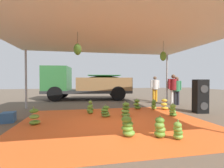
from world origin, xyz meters
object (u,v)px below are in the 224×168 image
object	(u,v)px
banana_bunch_8	(128,127)
crate_1	(8,117)
banana_bunch_7	(90,110)
worker_1	(177,88)
worker_2	(173,87)
banana_bunch_9	(178,131)
banana_bunch_10	(91,106)
banana_bunch_6	(173,111)
banana_bunch_1	(160,128)
banana_bunch_3	(164,105)
speaker_stack	(200,96)
banana_bunch_11	(34,117)
banana_bunch_4	(137,105)
cargo_truck_main	(85,83)
banana_bunch_5	(154,105)
banana_bunch_2	(126,110)
banana_bunch_0	(105,112)
worker_0	(155,87)

from	to	relation	value
banana_bunch_8	crate_1	xyz separation A→B (m)	(-3.56, 2.04, -0.08)
banana_bunch_7	worker_1	distance (m)	5.29
banana_bunch_7	worker_2	bearing A→B (deg)	18.14
banana_bunch_8	worker_2	world-z (taller)	worker_2
crate_1	banana_bunch_9	bearing A→B (deg)	-28.11
banana_bunch_10	banana_bunch_8	bearing A→B (deg)	-78.27
crate_1	banana_bunch_6	bearing A→B (deg)	-2.46
banana_bunch_1	banana_bunch_9	distance (m)	0.41
banana_bunch_6	banana_bunch_9	size ratio (longest dim) A/B	1.10
banana_bunch_3	banana_bunch_9	xyz separation A→B (m)	(-1.65, -3.58, -0.03)
banana_bunch_10	speaker_stack	bearing A→B (deg)	-15.75
banana_bunch_1	banana_bunch_11	size ratio (longest dim) A/B	0.96
banana_bunch_4	banana_bunch_10	xyz separation A→B (m)	(-2.23, -0.02, -0.00)
cargo_truck_main	worker_2	distance (m)	6.13
banana_bunch_3	worker_1	size ratio (longest dim) A/B	0.34
banana_bunch_10	banana_bunch_3	bearing A→B (deg)	-6.06
banana_bunch_3	banana_bunch_5	bearing A→B (deg)	162.74
worker_2	banana_bunch_2	bearing A→B (deg)	-145.88
banana_bunch_6	worker_1	distance (m)	3.28
banana_bunch_3	banana_bunch_4	distance (m)	1.30
banana_bunch_4	banana_bunch_5	xyz separation A→B (m)	(0.77, -0.24, -0.01)
banana_bunch_2	banana_bunch_1	bearing A→B (deg)	-84.67
banana_bunch_3	speaker_stack	size ratio (longest dim) A/B	0.39
cargo_truck_main	banana_bunch_1	bearing A→B (deg)	-78.45
banana_bunch_2	cargo_truck_main	distance (m)	6.22
banana_bunch_6	banana_bunch_11	bearing A→B (deg)	-177.19
banana_bunch_2	cargo_truck_main	bearing A→B (deg)	103.89
banana_bunch_1	banana_bunch_8	size ratio (longest dim) A/B	0.99
banana_bunch_0	banana_bunch_8	bearing A→B (deg)	-83.50
banana_bunch_0	banana_bunch_5	bearing A→B (deg)	23.78
banana_bunch_0	banana_bunch_4	size ratio (longest dim) A/B	0.92
banana_bunch_7	banana_bunch_10	world-z (taller)	banana_bunch_10
worker_2	crate_1	bearing A→B (deg)	-162.44
speaker_stack	banana_bunch_2	bearing A→B (deg)	-177.94
banana_bunch_4	worker_0	xyz separation A→B (m)	(2.13, 2.44, 0.75)
banana_bunch_11	banana_bunch_4	bearing A→B (deg)	25.78
banana_bunch_3	banana_bunch_11	bearing A→B (deg)	-163.39
banana_bunch_2	banana_bunch_6	world-z (taller)	banana_bunch_2
banana_bunch_0	banana_bunch_11	bearing A→B (deg)	-165.02
banana_bunch_4	banana_bunch_6	distance (m)	1.93
banana_bunch_4	banana_bunch_10	size ratio (longest dim) A/B	1.01
banana_bunch_1	banana_bunch_9	bearing A→B (deg)	-31.88
banana_bunch_8	banana_bunch_9	xyz separation A→B (m)	(1.10, -0.44, -0.03)
banana_bunch_3	crate_1	size ratio (longest dim) A/B	1.28
worker_1	worker_2	world-z (taller)	worker_2
banana_bunch_6	cargo_truck_main	world-z (taller)	cargo_truck_main
banana_bunch_6	worker_2	world-z (taller)	worker_2
banana_bunch_7	banana_bunch_3	bearing A→B (deg)	4.52
banana_bunch_11	banana_bunch_2	bearing A→B (deg)	9.67
banana_bunch_4	worker_2	size ratio (longest dim) A/B	0.29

